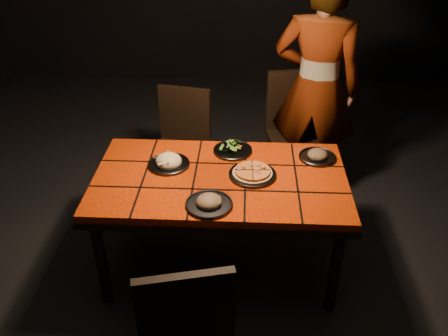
{
  "coord_description": "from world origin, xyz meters",
  "views": [
    {
      "loc": [
        0.15,
        -2.49,
        2.41
      ],
      "look_at": [
        0.03,
        -0.01,
        0.82
      ],
      "focal_mm": 38.0,
      "sensor_mm": 36.0,
      "label": 1
    }
  ],
  "objects_px": {
    "dining_table": "(220,186)",
    "chair_far_left": "(182,139)",
    "chair_near": "(185,321)",
    "plate_pizza": "(252,173)",
    "plate_pasta": "(169,162)",
    "chair_far_right": "(296,125)",
    "diner": "(316,88)"
  },
  "relations": [
    {
      "from": "diner",
      "to": "chair_near",
      "type": "bearing_deg",
      "value": 81.95
    },
    {
      "from": "chair_far_left",
      "to": "chair_far_right",
      "type": "distance_m",
      "value": 0.95
    },
    {
      "from": "plate_pizza",
      "to": "dining_table",
      "type": "bearing_deg",
      "value": -175.48
    },
    {
      "from": "diner",
      "to": "plate_pasta",
      "type": "xyz_separation_m",
      "value": [
        -1.04,
        -0.87,
        -0.17
      ]
    },
    {
      "from": "chair_far_right",
      "to": "diner",
      "type": "distance_m",
      "value": 0.38
    },
    {
      "from": "chair_near",
      "to": "plate_pizza",
      "type": "distance_m",
      "value": 1.07
    },
    {
      "from": "dining_table",
      "to": "chair_far_left",
      "type": "height_order",
      "value": "chair_far_left"
    },
    {
      "from": "diner",
      "to": "chair_far_left",
      "type": "bearing_deg",
      "value": 21.57
    },
    {
      "from": "chair_near",
      "to": "diner",
      "type": "relative_size",
      "value": 0.51
    },
    {
      "from": "diner",
      "to": "plate_pizza",
      "type": "distance_m",
      "value": 1.1
    },
    {
      "from": "chair_far_right",
      "to": "diner",
      "type": "height_order",
      "value": "diner"
    },
    {
      "from": "dining_table",
      "to": "chair_near",
      "type": "xyz_separation_m",
      "value": [
        -0.11,
        -0.98,
        -0.11
      ]
    },
    {
      "from": "chair_far_left",
      "to": "plate_pasta",
      "type": "distance_m",
      "value": 0.77
    },
    {
      "from": "chair_far_left",
      "to": "chair_near",
      "type": "bearing_deg",
      "value": -70.77
    },
    {
      "from": "chair_near",
      "to": "chair_far_right",
      "type": "distance_m",
      "value": 2.13
    },
    {
      "from": "dining_table",
      "to": "chair_far_left",
      "type": "relative_size",
      "value": 1.72
    },
    {
      "from": "chair_far_right",
      "to": "diner",
      "type": "xyz_separation_m",
      "value": [
        0.13,
        -0.06,
        0.36
      ]
    },
    {
      "from": "chair_far_right",
      "to": "plate_pizza",
      "type": "xyz_separation_m",
      "value": [
        -0.37,
        -1.02,
        0.18
      ]
    },
    {
      "from": "dining_table",
      "to": "chair_far_left",
      "type": "bearing_deg",
      "value": 113.11
    },
    {
      "from": "plate_pizza",
      "to": "chair_near",
      "type": "bearing_deg",
      "value": -107.64
    },
    {
      "from": "chair_near",
      "to": "chair_far_left",
      "type": "height_order",
      "value": "chair_near"
    },
    {
      "from": "chair_near",
      "to": "dining_table",
      "type": "bearing_deg",
      "value": -109.75
    },
    {
      "from": "chair_near",
      "to": "chair_far_left",
      "type": "distance_m",
      "value": 1.85
    },
    {
      "from": "diner",
      "to": "plate_pasta",
      "type": "distance_m",
      "value": 1.37
    },
    {
      "from": "chair_near",
      "to": "plate_pizza",
      "type": "bearing_deg",
      "value": -120.8
    },
    {
      "from": "dining_table",
      "to": "diner",
      "type": "distance_m",
      "value": 1.23
    },
    {
      "from": "diner",
      "to": "dining_table",
      "type": "bearing_deg",
      "value": 69.05
    },
    {
      "from": "chair_near",
      "to": "chair_far_left",
      "type": "bearing_deg",
      "value": -95.42
    },
    {
      "from": "chair_near",
      "to": "plate_pasta",
      "type": "relative_size",
      "value": 3.54
    },
    {
      "from": "plate_pizza",
      "to": "plate_pasta",
      "type": "relative_size",
      "value": 1.1
    },
    {
      "from": "diner",
      "to": "plate_pizza",
      "type": "xyz_separation_m",
      "value": [
        -0.49,
        -0.97,
        -0.18
      ]
    },
    {
      "from": "chair_far_right",
      "to": "plate_pizza",
      "type": "distance_m",
      "value": 1.1
    }
  ]
}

